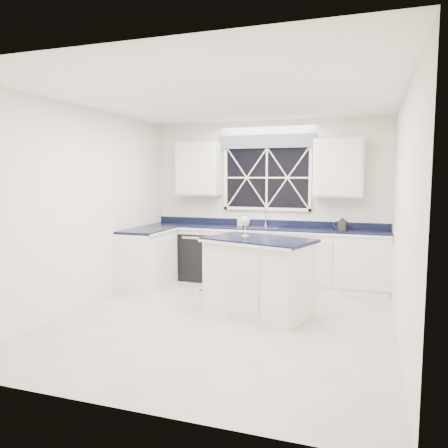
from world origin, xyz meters
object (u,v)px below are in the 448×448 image
(kettle, at_px, (342,224))
(island, at_px, (259,276))
(dishwasher, at_px, (201,255))
(faucet, at_px, (266,217))
(wine_glass, at_px, (245,221))
(soap_bottle, at_px, (240,220))

(kettle, bearing_deg, island, -114.99)
(island, distance_m, kettle, 1.99)
(dishwasher, bearing_deg, faucet, 10.02)
(dishwasher, bearing_deg, island, -47.98)
(wine_glass, bearing_deg, kettle, 53.93)
(soap_bottle, bearing_deg, kettle, -0.91)
(dishwasher, height_order, faucet, faucet)
(wine_glass, distance_m, soap_bottle, 1.68)
(wine_glass, bearing_deg, dishwasher, 129.65)
(island, bearing_deg, faucet, 118.19)
(island, xyz_separation_m, wine_glass, (-0.22, 0.13, 0.69))
(soap_bottle, bearing_deg, wine_glass, -70.94)
(kettle, bearing_deg, dishwasher, -174.48)
(faucet, relative_size, wine_glass, 1.06)
(faucet, relative_size, island, 0.20)
(kettle, xyz_separation_m, soap_bottle, (-1.68, 0.03, 0.01))
(faucet, bearing_deg, island, -79.20)
(island, relative_size, kettle, 5.56)
(island, relative_size, soap_bottle, 8.01)
(soap_bottle, bearing_deg, island, -65.82)
(dishwasher, xyz_separation_m, soap_bottle, (0.67, 0.11, 0.62))
(dishwasher, relative_size, faucet, 2.72)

